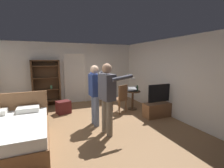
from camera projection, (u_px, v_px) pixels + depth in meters
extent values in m
plane|color=olive|center=(87.00, 127.00, 4.44)|extent=(6.04, 6.04, 0.00)
cube|color=silver|center=(71.00, 73.00, 6.81)|extent=(5.73, 0.12, 2.52)
cube|color=silver|center=(169.00, 77.00, 5.29)|extent=(0.12, 5.73, 2.52)
cube|color=white|center=(65.00, 79.00, 6.68)|extent=(0.08, 0.08, 2.05)
cube|color=white|center=(85.00, 78.00, 7.00)|extent=(0.08, 0.08, 2.05)
cube|color=white|center=(74.00, 54.00, 6.67)|extent=(0.93, 0.08, 0.08)
cube|color=brown|center=(8.00, 142.00, 3.31)|extent=(1.61, 1.96, 0.35)
cube|color=white|center=(6.00, 129.00, 3.27)|extent=(1.55, 1.90, 0.22)
cube|color=brown|center=(14.00, 112.00, 4.12)|extent=(1.61, 0.08, 1.02)
cube|color=white|center=(28.00, 109.00, 3.99)|extent=(0.50, 0.34, 0.12)
cube|color=#4C331E|center=(33.00, 84.00, 6.08)|extent=(0.06, 0.32, 1.83)
cube|color=#4C331E|center=(60.00, 83.00, 6.44)|extent=(0.06, 0.32, 1.83)
cube|color=#4C331E|center=(45.00, 61.00, 6.12)|extent=(1.04, 0.32, 0.04)
cube|color=#4C331E|center=(46.00, 83.00, 6.40)|extent=(1.04, 0.02, 1.83)
cube|color=#4C331E|center=(48.00, 101.00, 6.37)|extent=(0.98, 0.32, 0.03)
cylinder|color=#694FB9|center=(43.00, 100.00, 6.30)|extent=(0.05, 0.05, 0.09)
cube|color=#4C331E|center=(47.00, 89.00, 6.30)|extent=(0.98, 0.32, 0.03)
cylinder|color=#4C895E|center=(51.00, 87.00, 6.35)|extent=(0.08, 0.08, 0.13)
cube|color=#4C331E|center=(46.00, 78.00, 6.23)|extent=(0.98, 0.32, 0.03)
cube|color=#4C331E|center=(45.00, 66.00, 6.15)|extent=(0.98, 0.32, 0.03)
cube|color=brown|center=(160.00, 109.00, 5.27)|extent=(1.15, 0.40, 0.45)
cube|color=black|center=(161.00, 93.00, 5.16)|extent=(0.98, 0.05, 0.57)
cube|color=#3F5A61|center=(161.00, 93.00, 5.19)|extent=(0.92, 0.01, 0.51)
cylinder|color=#4C331E|center=(133.00, 100.00, 5.97)|extent=(0.08, 0.08, 0.67)
cylinder|color=#4C331E|center=(132.00, 109.00, 6.02)|extent=(0.34, 0.34, 0.03)
cylinder|color=#4C331E|center=(133.00, 91.00, 5.92)|extent=(0.57, 0.57, 0.03)
cube|color=black|center=(132.00, 91.00, 5.90)|extent=(0.38, 0.32, 0.02)
cube|color=black|center=(133.00, 88.00, 5.77)|extent=(0.37, 0.30, 0.08)
cube|color=navy|center=(133.00, 88.00, 5.77)|extent=(0.33, 0.26, 0.06)
cylinder|color=#214A2A|center=(137.00, 89.00, 5.88)|extent=(0.06, 0.06, 0.18)
cylinder|color=#214A2A|center=(137.00, 86.00, 5.86)|extent=(0.03, 0.03, 0.04)
cylinder|color=brown|center=(119.00, 104.00, 5.90)|extent=(0.04, 0.04, 0.45)
cylinder|color=brown|center=(112.00, 106.00, 5.67)|extent=(0.04, 0.04, 0.45)
cylinder|color=brown|center=(126.00, 106.00, 5.66)|extent=(0.04, 0.04, 0.45)
cylinder|color=brown|center=(119.00, 108.00, 5.43)|extent=(0.04, 0.04, 0.45)
cube|color=brown|center=(119.00, 99.00, 5.63)|extent=(0.55, 0.55, 0.04)
cube|color=brown|center=(123.00, 92.00, 5.46)|extent=(0.40, 0.20, 0.50)
cylinder|color=gray|center=(105.00, 115.00, 4.09)|extent=(0.15, 0.15, 0.89)
cylinder|color=gray|center=(110.00, 119.00, 3.86)|extent=(0.15, 0.15, 0.89)
cube|color=#4C4C56|center=(107.00, 87.00, 3.86)|extent=(0.32, 0.49, 0.63)
sphere|color=tan|center=(107.00, 68.00, 3.79)|extent=(0.24, 0.24, 0.24)
cylinder|color=#4C4C56|center=(105.00, 81.00, 4.10)|extent=(0.35, 0.13, 0.51)
cylinder|color=#4C4C56|center=(122.00, 78.00, 3.74)|extent=(0.57, 0.16, 0.16)
cube|color=white|center=(133.00, 79.00, 3.86)|extent=(0.12, 0.05, 0.04)
cylinder|color=slate|center=(94.00, 109.00, 4.65)|extent=(0.15, 0.15, 0.85)
cylinder|color=slate|center=(97.00, 111.00, 4.46)|extent=(0.15, 0.15, 0.85)
cube|color=navy|center=(95.00, 85.00, 4.44)|extent=(0.28, 0.39, 0.60)
sphere|color=#D8AD8C|center=(95.00, 70.00, 4.37)|extent=(0.23, 0.23, 0.23)
cylinder|color=navy|center=(95.00, 80.00, 4.65)|extent=(0.34, 0.11, 0.49)
cylinder|color=navy|center=(106.00, 79.00, 4.32)|extent=(0.51, 0.12, 0.21)
cube|color=white|center=(115.00, 80.00, 4.42)|extent=(0.12, 0.04, 0.04)
cube|color=#4C1919|center=(63.00, 107.00, 5.54)|extent=(0.53, 0.47, 0.44)
cube|color=black|center=(34.00, 106.00, 5.65)|extent=(0.54, 0.34, 0.43)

